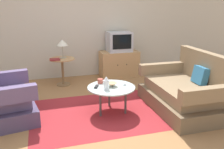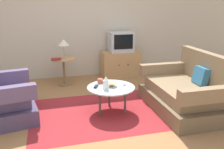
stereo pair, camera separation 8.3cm
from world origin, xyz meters
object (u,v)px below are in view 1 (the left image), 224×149
object	(u,v)px
table_lamp	(62,43)
tv_remote_silver	(124,83)
couch	(187,92)
tv_stand	(119,64)
bowl	(112,85)
vase	(106,83)
tv_remote_dark	(96,87)
side_table	(62,66)
book	(55,59)
armchair	(1,101)
mug	(100,81)
television	(119,42)
coffee_table	(111,89)

from	to	relation	value
table_lamp	tv_remote_silver	xyz separation A→B (m)	(0.84, -1.51, -0.46)
couch	tv_stand	xyz separation A→B (m)	(-0.49, 2.12, 0.01)
tv_stand	bowl	world-z (taller)	tv_stand
vase	tv_remote_dark	size ratio (longest dim) A/B	1.37
side_table	bowl	bearing A→B (deg)	-68.20
couch	side_table	bearing A→B (deg)	46.44
vase	tv_remote_silver	xyz separation A→B (m)	(0.36, 0.18, -0.09)
vase	book	world-z (taller)	vase
armchair	mug	world-z (taller)	armchair
tv_stand	television	size ratio (longest dim) A/B	1.63
tv_stand	tv_remote_dark	distance (m)	2.08
couch	mug	size ratio (longest dim) A/B	11.94
couch	side_table	xyz separation A→B (m)	(-1.85, 1.81, 0.13)
tv_stand	tv_remote_silver	bearing A→B (deg)	-105.33
television	tv_remote_silver	size ratio (longest dim) A/B	3.14
mug	book	distance (m)	1.40
armchair	table_lamp	distance (m)	1.87
tv_stand	vase	size ratio (longest dim) A/B	4.27
armchair	book	bearing A→B (deg)	135.26
couch	tv_remote_dark	bearing A→B (deg)	80.07
bowl	tv_stand	bearing A→B (deg)	68.71
coffee_table	book	world-z (taller)	book
armchair	bowl	distance (m)	1.67
coffee_table	television	bearing A→B (deg)	68.55
television	mug	size ratio (longest dim) A/B	4.24
vase	bowl	xyz separation A→B (m)	(0.12, 0.11, -0.07)
couch	coffee_table	world-z (taller)	couch
side_table	tv_remote_silver	distance (m)	1.73
couch	bowl	size ratio (longest dim) A/B	9.16
coffee_table	mug	distance (m)	0.27
table_lamp	television	bearing A→B (deg)	12.50
table_lamp	tv_stand	bearing A→B (deg)	12.37
armchair	mug	distance (m)	1.53
armchair	coffee_table	size ratio (longest dim) A/B	1.47
couch	book	bearing A→B (deg)	50.84
armchair	table_lamp	world-z (taller)	table_lamp
armchair	tv_remote_silver	xyz separation A→B (m)	(1.89, -0.09, 0.13)
tv_stand	table_lamp	bearing A→B (deg)	-167.63
coffee_table	tv_remote_dark	distance (m)	0.24
mug	television	bearing A→B (deg)	62.54
tv_remote_dark	book	xyz separation A→B (m)	(-0.54, 1.40, 0.16)
side_table	table_lamp	size ratio (longest dim) A/B	1.49
armchair	vase	distance (m)	1.58
coffee_table	tv_remote_dark	xyz separation A→B (m)	(-0.23, 0.05, 0.05)
television	tv_remote_silver	xyz separation A→B (m)	(-0.50, -1.81, -0.39)
television	mug	distance (m)	1.92
tv_stand	vase	xyz separation A→B (m)	(-0.85, -1.99, 0.23)
tv_stand	book	world-z (taller)	book
bowl	tv_remote_dark	world-z (taller)	bowl
bowl	couch	bearing A→B (deg)	-11.13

